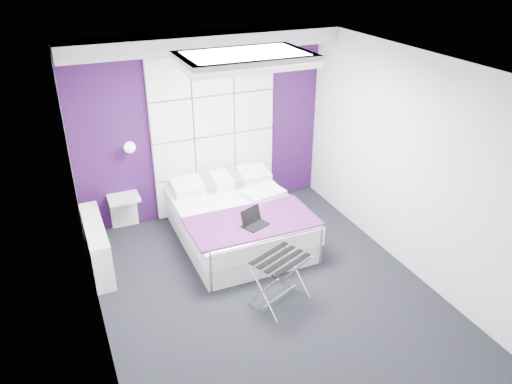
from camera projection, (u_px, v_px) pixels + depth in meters
The scene contains 15 objects.
floor at pixel (267, 292), 5.76m from camera, with size 4.40×4.40×0.00m, color black.
ceiling at pixel (269, 65), 4.59m from camera, with size 4.40×4.40×0.00m, color white.
wall_back at pixel (202, 126), 6.98m from camera, with size 3.60×3.60×0.00m, color white.
wall_left at pixel (88, 227), 4.53m from camera, with size 4.40×4.40×0.00m, color white.
wall_right at pixel (408, 164), 5.81m from camera, with size 4.40×4.40×0.00m, color white.
accent_wall at pixel (202, 127), 6.97m from camera, with size 3.58×0.02×2.58m, color #310E40.
soffit at pixel (204, 41), 6.23m from camera, with size 3.58×0.50×0.20m, color silver.
headboard at pixel (214, 135), 7.04m from camera, with size 1.80×0.08×2.30m, color silver, non-canonical shape.
skylight at pixel (245, 58), 5.10m from camera, with size 1.36×0.86×0.12m, color white, non-canonical shape.
wall_lamp at pixel (129, 146), 6.52m from camera, with size 0.15×0.15×0.15m, color white.
radiator at pixel (97, 245), 6.09m from camera, with size 0.22×1.20×0.60m, color silver.
bed at pixel (238, 221), 6.65m from camera, with size 1.58×1.90×0.67m.
nightstand at pixel (124, 198), 6.76m from camera, with size 0.41×0.32×0.05m, color silver.
luggage_rack at pixel (280, 280), 5.49m from camera, with size 0.58×0.43×0.57m.
laptop at pixel (254, 221), 6.05m from camera, with size 0.30×0.22×0.22m.
Camera 1 is at (-1.95, -4.19, 3.63)m, focal length 35.00 mm.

